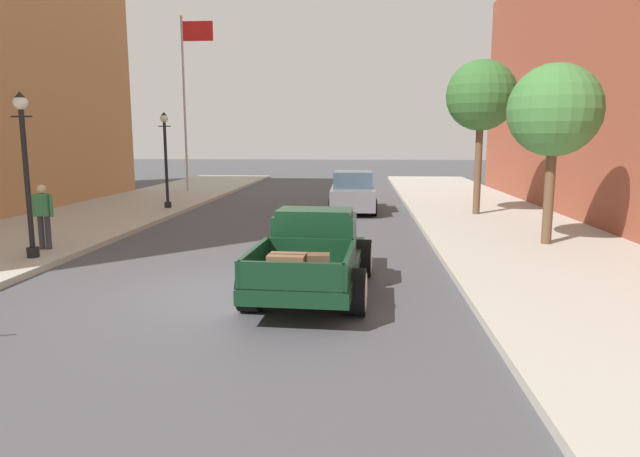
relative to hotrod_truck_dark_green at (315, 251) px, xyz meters
The scene contains 10 objects.
ground_plane 1.88m from the hotrod_truck_dark_green, 164.65° to the right, with size 140.00×140.00×0.00m, color #47474C.
sidewalk_right 5.65m from the hotrod_truck_dark_green, ahead, with size 5.50×64.00×0.15m, color #ADA89E.
hotrod_truck_dark_green is the anchor object (origin of this frame).
car_background_grey 11.85m from the hotrod_truck_dark_green, 87.40° to the left, with size 1.93×4.33×1.65m.
pedestrian_sidewalk_left 7.62m from the hotrod_truck_dark_green, 159.48° to the left, with size 0.53×0.22×1.65m.
street_lamp_near 7.26m from the hotrod_truck_dark_green, 166.12° to the left, with size 0.50×0.32×3.85m.
street_lamp_far 13.43m from the hotrod_truck_dark_green, 121.75° to the left, with size 0.50×0.32×3.85m.
flagpole 21.28m from the hotrod_truck_dark_green, 113.87° to the left, with size 1.74×0.16×9.16m.
street_tree_nearest 7.91m from the hotrod_truck_dark_green, 37.03° to the left, with size 2.40×2.40×4.72m.
street_tree_second 12.20m from the hotrod_truck_dark_green, 63.37° to the left, with size 2.55×2.55×5.63m.
Camera 1 is at (2.58, -10.17, 2.93)m, focal length 31.04 mm.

